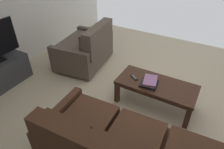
{
  "coord_description": "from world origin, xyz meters",
  "views": [
    {
      "loc": [
        -0.68,
        2.42,
        2.25
      ],
      "look_at": [
        0.46,
        0.42,
        0.64
      ],
      "focal_mm": 32.0,
      "sensor_mm": 36.0,
      "label": 1
    }
  ],
  "objects": [
    {
      "name": "tv_remote",
      "position": [
        0.27,
        0.05,
        0.43
      ],
      "size": [
        0.16,
        0.13,
        0.02
      ],
      "color": "black",
      "rests_on": "coffee_table"
    },
    {
      "name": "loveseat_near",
      "position": [
        1.55,
        -0.45,
        0.37
      ],
      "size": [
        0.98,
        1.24,
        0.9
      ],
      "color": "black",
      "rests_on": "ground"
    },
    {
      "name": "book_stack",
      "position": [
        0.0,
        0.09,
        0.46
      ],
      "size": [
        0.27,
        0.32,
        0.08
      ],
      "color": "black",
      "rests_on": "coffee_table"
    },
    {
      "name": "tv_stand",
      "position": [
        2.48,
        0.89,
        0.24
      ],
      "size": [
        0.48,
        0.97,
        0.48
      ],
      "color": "#38383D",
      "rests_on": "ground"
    },
    {
      "name": "ground_plane",
      "position": [
        0.0,
        0.0,
        -0.0
      ],
      "size": [
        5.61,
        5.33,
        0.01
      ],
      "primitive_type": "cube",
      "color": "beige"
    },
    {
      "name": "coffee_table",
      "position": [
        -0.09,
        0.02,
        0.35
      ],
      "size": [
        1.19,
        0.54,
        0.42
      ],
      "color": "#3D2316",
      "rests_on": "ground"
    }
  ]
}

